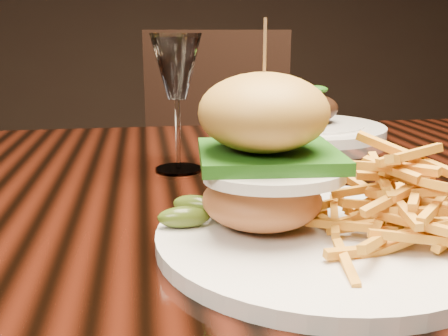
{
  "coord_description": "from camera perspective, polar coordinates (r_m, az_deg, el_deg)",
  "views": [
    {
      "loc": [
        -0.14,
        -0.66,
        0.95
      ],
      "look_at": [
        -0.07,
        -0.14,
        0.81
      ],
      "focal_mm": 42.0,
      "sensor_mm": 36.0,
      "label": 1
    }
  ],
  "objects": [
    {
      "name": "dining_table",
      "position": [
        0.72,
        3.44,
        -7.48
      ],
      "size": [
        1.6,
        0.9,
        0.75
      ],
      "color": "black",
      "rests_on": "ground"
    },
    {
      "name": "burger_plate",
      "position": [
        0.49,
        10.35,
        -2.2
      ],
      "size": [
        0.31,
        0.31,
        0.21
      ],
      "rotation": [
        0.0,
        0.0,
        -0.29
      ],
      "color": "silver",
      "rests_on": "dining_table"
    },
    {
      "name": "ramekin",
      "position": [
        0.64,
        6.82,
        -1.86
      ],
      "size": [
        0.07,
        0.07,
        0.03
      ],
      "primitive_type": "cube",
      "rotation": [
        0.0,
        0.0,
        0.09
      ],
      "color": "silver",
      "rests_on": "dining_table"
    },
    {
      "name": "wine_glass",
      "position": [
        0.74,
        -5.2,
        10.45
      ],
      "size": [
        0.07,
        0.07,
        0.19
      ],
      "color": "white",
      "rests_on": "dining_table"
    },
    {
      "name": "far_dish",
      "position": [
        1.04,
        9.13,
        4.67
      ],
      "size": [
        0.3,
        0.3,
        0.1
      ],
      "rotation": [
        0.0,
        0.0,
        0.05
      ],
      "color": "silver",
      "rests_on": "dining_table"
    },
    {
      "name": "chair_far",
      "position": [
        1.61,
        -1.35,
        -0.0
      ],
      "size": [
        0.57,
        0.57,
        0.95
      ],
      "rotation": [
        0.0,
        0.0,
        -0.28
      ],
      "color": "black",
      "rests_on": "ground"
    }
  ]
}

